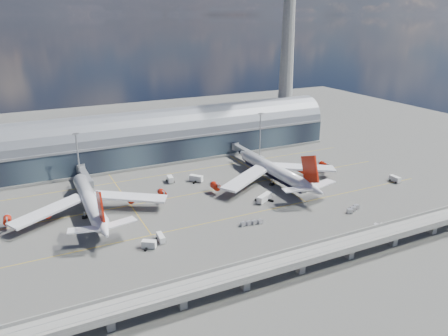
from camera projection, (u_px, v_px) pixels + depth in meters
name	position (u px, v px, depth m)	size (l,w,h in m)	color
ground	(224.00, 208.00, 185.31)	(500.00, 500.00, 0.00)	#474744
taxi_lines	(203.00, 190.00, 204.02)	(200.00, 80.12, 0.01)	gold
terminal	(163.00, 138.00, 247.56)	(200.00, 30.00, 28.00)	#1B222E
control_tower	(287.00, 58.00, 273.88)	(19.00, 19.00, 103.00)	gray
guideway	(301.00, 258.00, 137.01)	(220.00, 8.50, 7.20)	gray
floodlight_mast_left	(78.00, 157.00, 206.50)	(3.00, 0.70, 25.70)	gray
floodlight_mast_right	(260.00, 134.00, 248.19)	(3.00, 0.70, 25.70)	gray
airliner_left	(90.00, 202.00, 176.26)	(64.71, 67.94, 20.75)	white
airliner_right	(275.00, 172.00, 211.12)	(66.83, 69.84, 22.18)	white
jet_bridge_left	(84.00, 175.00, 208.42)	(4.40, 28.00, 7.25)	gray
jet_bridge_right	(246.00, 152.00, 243.05)	(4.40, 32.00, 7.25)	gray
service_truck_0	(161.00, 238.00, 157.64)	(2.44, 6.17, 2.51)	silver
service_truck_1	(149.00, 244.00, 152.78)	(5.41, 4.65, 2.89)	silver
service_truck_2	(264.00, 198.00, 191.05)	(8.97, 6.41, 3.20)	silver
service_truck_3	(395.00, 179.00, 213.64)	(2.45, 5.85, 2.82)	silver
service_truck_4	(170.00, 179.00, 213.20)	(3.23, 5.54, 3.04)	silver
service_truck_5	(196.00, 178.00, 213.87)	(6.23, 6.71, 3.21)	silver
cargo_train_0	(251.00, 223.00, 170.04)	(9.39, 2.95, 1.55)	gray
cargo_train_1	(385.00, 226.00, 167.74)	(9.38, 5.15, 1.59)	gray
cargo_train_2	(353.00, 209.00, 181.86)	(8.26, 4.64, 1.84)	gray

